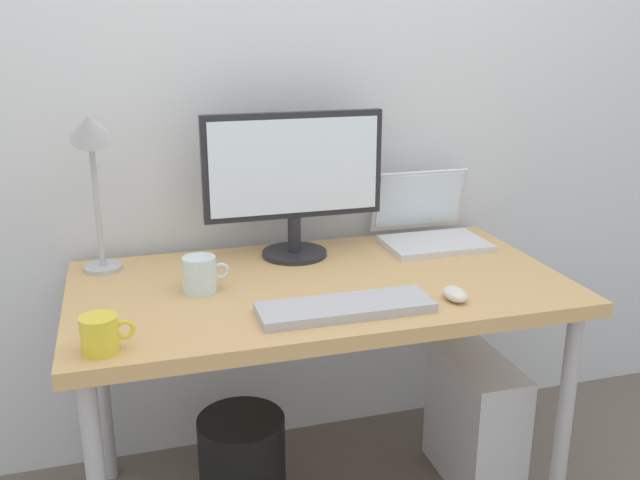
{
  "coord_description": "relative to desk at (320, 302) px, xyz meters",
  "views": [
    {
      "loc": [
        -0.51,
        -1.74,
        1.42
      ],
      "look_at": [
        0.0,
        0.0,
        0.84
      ],
      "focal_mm": 39.07,
      "sensor_mm": 36.0,
      "label": 1
    }
  ],
  "objects": [
    {
      "name": "coffee_mug",
      "position": [
        -0.58,
        -0.28,
        0.1
      ],
      "size": [
        0.12,
        0.08,
        0.08
      ],
      "color": "yellow",
      "rests_on": "desk"
    },
    {
      "name": "mouse",
      "position": [
        0.3,
        -0.23,
        0.08
      ],
      "size": [
        0.06,
        0.09,
        0.03
      ],
      "primitive_type": "ellipsoid",
      "color": "silver",
      "rests_on": "desk"
    },
    {
      "name": "monitor",
      "position": [
        -0.01,
        0.23,
        0.32
      ],
      "size": [
        0.55,
        0.2,
        0.44
      ],
      "color": "#232328",
      "rests_on": "desk"
    },
    {
      "name": "computer_tower",
      "position": [
        0.5,
        -0.03,
        -0.45
      ],
      "size": [
        0.18,
        0.36,
        0.42
      ],
      "primitive_type": "cube",
      "color": "silver",
      "rests_on": "ground_plane"
    },
    {
      "name": "desk_lamp",
      "position": [
        -0.58,
        0.23,
        0.41
      ],
      "size": [
        0.11,
        0.16,
        0.49
      ],
      "color": "#B2B2B7",
      "rests_on": "desk"
    },
    {
      "name": "glass_cup",
      "position": [
        -0.33,
        0.01,
        0.11
      ],
      "size": [
        0.12,
        0.09,
        0.1
      ],
      "color": "silver",
      "rests_on": "desk"
    },
    {
      "name": "wastebasket",
      "position": [
        -0.23,
        0.04,
        -0.51
      ],
      "size": [
        0.26,
        0.26,
        0.3
      ],
      "primitive_type": "cylinder",
      "color": "black",
      "rests_on": "ground_plane"
    },
    {
      "name": "desk",
      "position": [
        0.0,
        0.0,
        0.0
      ],
      "size": [
        1.36,
        0.73,
        0.72
      ],
      "color": "tan",
      "rests_on": "ground_plane"
    },
    {
      "name": "back_wall",
      "position": [
        0.0,
        0.43,
        0.64
      ],
      "size": [
        4.4,
        0.04,
        2.6
      ],
      "primitive_type": "cube",
      "color": "silver",
      "rests_on": "ground_plane"
    },
    {
      "name": "laptop",
      "position": [
        0.44,
        0.25,
        0.12
      ],
      "size": [
        0.32,
        0.28,
        0.22
      ],
      "color": "silver",
      "rests_on": "desk"
    },
    {
      "name": "keyboard",
      "position": [
        -0.0,
        -0.23,
        0.07
      ],
      "size": [
        0.44,
        0.14,
        0.02
      ],
      "primitive_type": "cube",
      "color": "#B2B2B7",
      "rests_on": "desk"
    }
  ]
}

